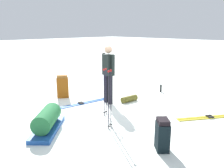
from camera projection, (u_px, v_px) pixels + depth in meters
name	position (u px, v px, depth m)	size (l,w,h in m)	color
ground_plane	(112.00, 108.00, 6.30)	(80.00, 80.00, 0.00)	white
skier_standing	(108.00, 72.00, 6.53)	(0.28, 0.56, 1.70)	black
ski_pair_near	(81.00, 104.00, 6.66)	(1.80, 0.46, 0.05)	#2452A5
ski_pair_far	(210.00, 117.00, 5.64)	(1.54, 1.10, 0.05)	gold
backpack_large_dark	(63.00, 87.00, 7.21)	(0.41, 0.38, 0.73)	brown
backpack_bright	(162.00, 135.00, 4.08)	(0.37, 0.37, 0.60)	black
ski_poles_planted_near	(110.00, 97.00, 4.89)	(0.17, 0.10, 1.32)	black
ski_poles_planted_far	(105.00, 89.00, 5.70)	(0.16, 0.10, 1.21)	black
gear_sled	(47.00, 121.00, 4.88)	(1.25, 1.23, 0.49)	#1B4894
sleeping_mat_rolled	(129.00, 99.00, 6.85)	(0.18, 0.18, 0.55)	brown
thermos_bottle	(161.00, 88.00, 7.90)	(0.07, 0.07, 0.26)	black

